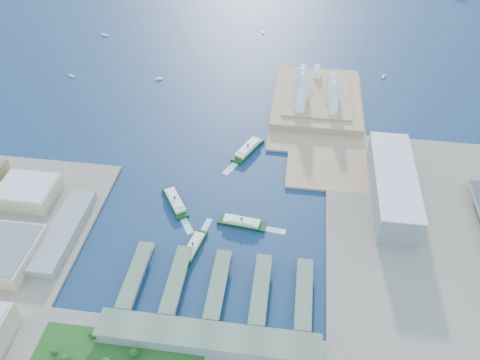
# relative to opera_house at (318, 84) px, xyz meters

# --- Properties ---
(ground) EXTENTS (3000.00, 3000.00, 0.00)m
(ground) POSITION_rel_opera_house_xyz_m (-105.00, -280.00, -32.00)
(ground) COLOR #0D1D3E
(ground) RESTS_ON ground
(east_land) EXTENTS (240.00, 500.00, 3.00)m
(east_land) POSITION_rel_opera_house_xyz_m (135.00, -330.00, -30.50)
(east_land) COLOR gray
(east_land) RESTS_ON ground
(peninsula) EXTENTS (135.00, 220.00, 3.00)m
(peninsula) POSITION_rel_opera_house_xyz_m (2.50, -20.00, -30.50)
(peninsula) COLOR tan
(peninsula) RESTS_ON ground
(opera_house) EXTENTS (134.00, 180.00, 58.00)m
(opera_house) POSITION_rel_opera_house_xyz_m (0.00, 0.00, 0.00)
(opera_house) COLOR white
(opera_house) RESTS_ON peninsula
(toaster_building) EXTENTS (45.00, 155.00, 35.00)m
(toaster_building) POSITION_rel_opera_house_xyz_m (90.00, -200.00, -11.50)
(toaster_building) COLOR gray
(toaster_building) RESTS_ON east_land
(ferry_wharves) EXTENTS (184.00, 90.00, 9.30)m
(ferry_wharves) POSITION_rel_opera_house_xyz_m (-91.00, -355.00, -27.35)
(ferry_wharves) COLOR #54664D
(ferry_wharves) RESTS_ON ground
(terminal_building) EXTENTS (200.00, 28.00, 12.00)m
(terminal_building) POSITION_rel_opera_house_xyz_m (-90.00, -415.00, -23.00)
(terminal_building) COLOR gray
(terminal_building) RESTS_ON south_land
(ferry_a) EXTENTS (42.73, 55.68, 10.74)m
(ferry_a) POSITION_rel_opera_house_xyz_m (-161.76, -243.70, -26.63)
(ferry_a) COLOR #0C3313
(ferry_a) RESTS_ON ground
(ferry_b) EXTENTS (39.93, 62.14, 11.58)m
(ferry_b) POSITION_rel_opera_house_xyz_m (-88.71, -132.96, -26.21)
(ferry_b) COLOR #0C3313
(ferry_b) RESTS_ON ground
(ferry_c) EXTENTS (23.03, 52.45, 9.62)m
(ferry_c) POSITION_rel_opera_house_xyz_m (-126.08, -309.15, -27.19)
(ferry_c) COLOR #0C3313
(ferry_c) RESTS_ON ground
(ferry_d) EXTENTS (55.59, 19.70, 10.29)m
(ferry_d) POSITION_rel_opera_house_xyz_m (-79.53, -266.48, -26.86)
(ferry_d) COLOR #0C3313
(ferry_d) RESTS_ON ground
(boat_a) EXTENTS (12.16, 8.80, 2.37)m
(boat_a) POSITION_rel_opera_house_xyz_m (-403.96, 26.71, -30.82)
(boat_a) COLOR white
(boat_a) RESTS_ON ground
(boat_b) EXTENTS (11.16, 7.68, 2.85)m
(boat_b) POSITION_rel_opera_house_xyz_m (-257.36, 36.44, -30.57)
(boat_b) COLOR white
(boat_b) RESTS_ON ground
(boat_c) EXTENTS (7.12, 11.85, 2.57)m
(boat_c) POSITION_rel_opera_house_xyz_m (109.91, 94.39, -30.72)
(boat_c) COLOR white
(boat_c) RESTS_ON ground
(boat_d) EXTENTS (17.03, 9.33, 2.84)m
(boat_d) POSITION_rel_opera_house_xyz_m (-403.64, 184.88, -30.58)
(boat_d) COLOR white
(boat_d) RESTS_ON ground
(boat_e) EXTENTS (6.01, 10.81, 2.53)m
(boat_e) POSITION_rel_opera_house_xyz_m (-104.78, 236.46, -30.73)
(boat_e) COLOR white
(boat_e) RESTS_ON ground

